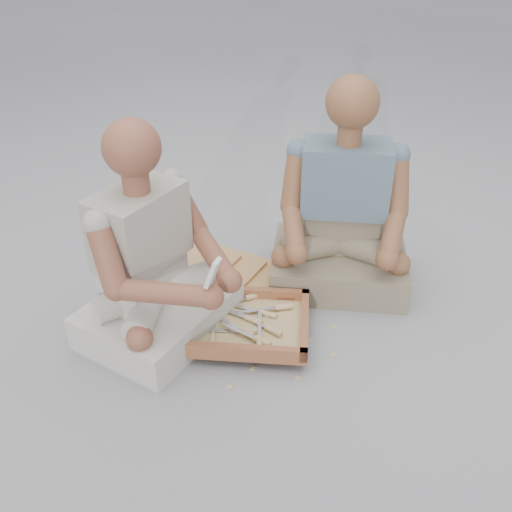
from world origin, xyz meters
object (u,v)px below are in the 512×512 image
at_px(tool_tray, 246,324).
at_px(craftsman, 153,268).
at_px(carved_panel, 234,279).
at_px(companion, 342,219).

distance_m(tool_tray, craftsman, 0.41).
bearing_deg(carved_panel, craftsman, -106.96).
bearing_deg(carved_panel, tool_tray, -56.31).
xyz_separation_m(tool_tray, companion, (0.20, 0.52, 0.23)).
height_order(craftsman, companion, companion).
bearing_deg(tool_tray, craftsman, -162.54).
height_order(tool_tray, craftsman, craftsman).
height_order(tool_tray, companion, companion).
relative_size(carved_panel, companion, 0.66).
height_order(carved_panel, companion, companion).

